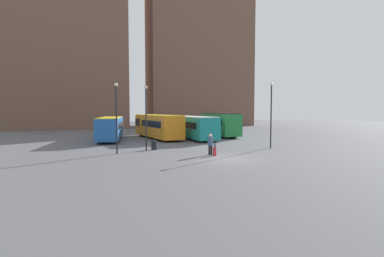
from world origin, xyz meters
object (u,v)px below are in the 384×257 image
at_px(lamp_post_2, 116,112).
at_px(lamp_post_0, 271,110).
at_px(bus_0, 111,128).
at_px(bus_1, 157,125).
at_px(traveler, 210,142).
at_px(bus_2, 193,127).
at_px(bus_3, 219,124).
at_px(suitcase, 215,152).
at_px(trash_bin, 154,145).
at_px(lamp_post_1, 146,113).

bearing_deg(lamp_post_2, lamp_post_0, -3.41).
relative_size(bus_0, bus_1, 0.95).
height_order(bus_1, traveler, bus_1).
bearing_deg(bus_2, lamp_post_0, -163.04).
height_order(bus_3, lamp_post_2, lamp_post_2).
xyz_separation_m(bus_0, suitcase, (7.19, -15.90, -1.20)).
xyz_separation_m(lamp_post_0, trash_bin, (-10.89, 2.38, -3.21)).
relative_size(lamp_post_0, trash_bin, 7.34).
bearing_deg(lamp_post_2, trash_bin, 23.84).
xyz_separation_m(bus_0, bus_2, (10.05, -1.68, 0.04)).
distance_m(bus_3, suitcase, 18.46).
height_order(bus_2, lamp_post_0, lamp_post_0).
distance_m(bus_1, lamp_post_1, 11.85).
bearing_deg(lamp_post_2, bus_0, 89.22).
xyz_separation_m(bus_1, bus_3, (9.01, 0.46, 0.07)).
xyz_separation_m(bus_1, bus_2, (4.18, -2.04, -0.10)).
distance_m(bus_2, lamp_post_2, 14.84).
xyz_separation_m(bus_3, traveler, (-7.87, -16.23, -0.72)).
relative_size(bus_2, bus_3, 1.18).
bearing_deg(lamp_post_2, bus_1, 64.43).
height_order(suitcase, trash_bin, suitcase).
bearing_deg(suitcase, bus_2, -1.06).
bearing_deg(lamp_post_0, bus_0, 137.22).
bearing_deg(lamp_post_2, bus_3, 40.99).
height_order(traveler, trash_bin, traveler).
height_order(suitcase, lamp_post_2, lamp_post_2).
bearing_deg(trash_bin, bus_1, 76.91).
relative_size(lamp_post_1, trash_bin, 6.88).
bearing_deg(traveler, bus_1, 14.51).
distance_m(bus_0, lamp_post_2, 12.42).
distance_m(bus_2, trash_bin, 11.36).
height_order(lamp_post_1, lamp_post_2, lamp_post_2).
distance_m(lamp_post_0, lamp_post_2, 14.38).
distance_m(bus_2, bus_3, 5.44).
height_order(bus_3, lamp_post_0, lamp_post_0).
bearing_deg(traveler, bus_0, 34.83).
height_order(traveler, lamp_post_2, lamp_post_2).
distance_m(traveler, suitcase, 0.86).
bearing_deg(bus_2, traveler, 164.66).
distance_m(bus_0, suitcase, 17.49).
bearing_deg(bus_0, trash_bin, -154.71).
bearing_deg(bus_2, lamp_post_1, 137.86).
bearing_deg(lamp_post_2, bus_2, 46.01).
height_order(bus_0, lamp_post_2, lamp_post_2).
distance_m(bus_3, lamp_post_2, 20.02).
distance_m(suitcase, lamp_post_0, 8.22).
xyz_separation_m(bus_0, lamp_post_2, (-0.17, -12.27, 1.93)).
xyz_separation_m(suitcase, lamp_post_0, (7.00, 2.78, 3.30)).
bearing_deg(suitcase, traveler, 28.94).
relative_size(lamp_post_2, trash_bin, 6.95).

